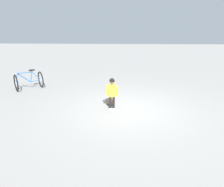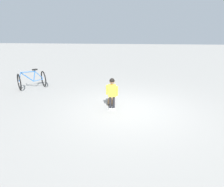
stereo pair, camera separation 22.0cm
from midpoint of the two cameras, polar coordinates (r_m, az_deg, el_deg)
ground_plane at (r=6.79m, az=3.84°, el=-4.44°), size 50.00×50.00×0.00m
child_person at (r=6.56m, az=-0.96°, el=0.88°), size 0.39×0.21×1.06m
skateboard at (r=7.33m, az=-1.47°, el=-2.14°), size 0.23×0.61×0.07m
bicycle_near at (r=9.55m, az=-22.83°, el=3.33°), size 1.28×1.22×0.85m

